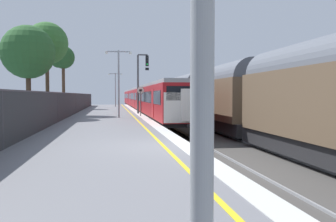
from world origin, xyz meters
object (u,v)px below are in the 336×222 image
object	(u,v)px
freight_train_adjacent_track	(201,96)
signal_gantry	(141,77)
speed_limit_sign	(141,97)
platform_lamp_far	(115,87)
background_tree_centre	(30,54)
background_tree_left	(46,45)
background_tree_right	(62,59)
platform_lamp_mid	(119,78)
commuter_train_at_platform	(142,98)

from	to	relation	value
freight_train_adjacent_track	signal_gantry	world-z (taller)	signal_gantry
speed_limit_sign	platform_lamp_far	bearing A→B (deg)	94.27
signal_gantry	background_tree_centre	size ratio (longest dim) A/B	0.80
background_tree_centre	background_tree_left	bearing A→B (deg)	82.32
signal_gantry	background_tree_centre	xyz separation A→B (m)	(-8.68, -5.50, 1.37)
signal_gantry	speed_limit_sign	world-z (taller)	signal_gantry
background_tree_centre	background_tree_right	bearing A→B (deg)	90.47
platform_lamp_mid	background_tree_left	size ratio (longest dim) A/B	0.64
platform_lamp_far	background_tree_right	size ratio (longest dim) A/B	0.62
signal_gantry	background_tree_centre	world-z (taller)	background_tree_centre
background_tree_left	background_tree_right	distance (m)	15.28
platform_lamp_mid	background_tree_left	distance (m)	8.07
commuter_train_at_platform	background_tree_centre	size ratio (longest dim) A/B	8.93
platform_lamp_mid	platform_lamp_far	xyz separation A→B (m)	(0.00, 25.76, -0.09)
platform_lamp_mid	background_tree_centre	xyz separation A→B (m)	(-6.54, 0.59, 1.75)
platform_lamp_far	background_tree_right	distance (m)	9.58
commuter_train_at_platform	signal_gantry	bearing A→B (deg)	-95.22
freight_train_adjacent_track	background_tree_left	xyz separation A→B (m)	(-13.65, -0.36, 4.31)
platform_lamp_far	background_tree_centre	xyz separation A→B (m)	(-6.54, -25.16, 1.84)
platform_lamp_mid	speed_limit_sign	bearing A→B (deg)	44.71
platform_lamp_mid	background_tree_right	world-z (taller)	background_tree_right
freight_train_adjacent_track	background_tree_centre	world-z (taller)	background_tree_centre
background_tree_left	background_tree_right	world-z (taller)	background_tree_left
commuter_train_at_platform	background_tree_centre	world-z (taller)	background_tree_centre
platform_lamp_far	background_tree_centre	size ratio (longest dim) A/B	0.72
platform_lamp_far	background_tree_right	xyz separation A→B (m)	(-6.69, -5.99, 3.34)
freight_train_adjacent_track	speed_limit_sign	bearing A→B (deg)	-152.16
platform_lamp_mid	background_tree_centre	distance (m)	6.79
signal_gantry	background_tree_left	xyz separation A→B (m)	(-8.16, -1.59, 2.57)
commuter_train_at_platform	background_tree_left	size ratio (longest dim) A/B	7.74
platform_lamp_far	speed_limit_sign	bearing A→B (deg)	-85.73
commuter_train_at_platform	background_tree_right	size ratio (longest dim) A/B	7.75
platform_lamp_far	background_tree_left	xyz separation A→B (m)	(-6.01, -21.25, 3.03)
freight_train_adjacent_track	background_tree_centre	size ratio (longest dim) A/B	7.64
background_tree_right	speed_limit_sign	bearing A→B (deg)	-64.76
background_tree_left	commuter_train_at_platform	bearing A→B (deg)	61.68
platform_lamp_mid	platform_lamp_far	bearing A→B (deg)	90.00
commuter_train_at_platform	background_tree_left	distance (m)	20.88
platform_lamp_mid	background_tree_left	bearing A→B (deg)	143.15
background_tree_left	speed_limit_sign	bearing A→B (deg)	-19.29
commuter_train_at_platform	freight_train_adjacent_track	distance (m)	18.00
freight_train_adjacent_track	background_tree_left	distance (m)	14.32
platform_lamp_mid	background_tree_centre	bearing A→B (deg)	174.80
platform_lamp_mid	commuter_train_at_platform	bearing A→B (deg)	80.78
freight_train_adjacent_track	platform_lamp_mid	xyz separation A→B (m)	(-7.64, -4.86, 1.36)
signal_gantry	commuter_train_at_platform	bearing A→B (deg)	84.78
freight_train_adjacent_track	signal_gantry	distance (m)	5.89
signal_gantry	platform_lamp_mid	bearing A→B (deg)	-109.41
commuter_train_at_platform	speed_limit_sign	bearing A→B (deg)	-95.11
speed_limit_sign	background_tree_left	size ratio (longest dim) A/B	0.30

